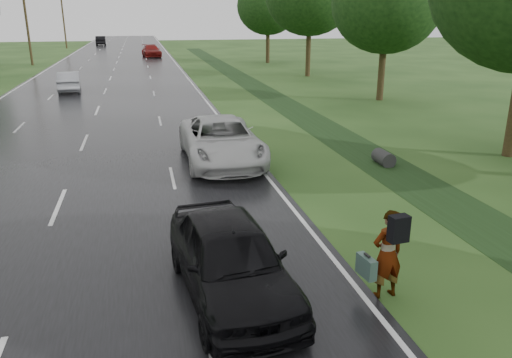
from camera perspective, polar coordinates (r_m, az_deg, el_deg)
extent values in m
cube|color=black|center=(52.14, -16.05, 11.61)|extent=(14.00, 180.00, 0.04)
cube|color=silver|center=(52.23, -8.49, 12.15)|extent=(0.12, 180.00, 0.01)
cube|color=silver|center=(52.91, -23.48, 10.95)|extent=(0.12, 180.00, 0.01)
cube|color=silver|center=(52.13, -16.05, 11.64)|extent=(0.12, 180.00, 0.01)
cube|color=black|center=(28.73, 5.34, 7.26)|extent=(2.20, 120.00, 0.01)
cylinder|color=#2D2D2D|center=(19.67, 14.37, 2.35)|extent=(0.56, 1.00, 0.56)
cylinder|color=#332815|center=(62.92, -24.78, 16.28)|extent=(0.26, 0.26, 10.00)
cylinder|color=#332815|center=(92.55, -21.17, 16.85)|extent=(0.26, 0.26, 10.00)
cylinder|color=#332815|center=(34.68, 14.14, 11.63)|extent=(0.44, 0.44, 3.52)
ellipsoid|color=black|center=(34.49, 14.73, 18.87)|extent=(7.00, 7.00, 6.30)
cylinder|color=#332815|center=(47.39, 5.98, 14.11)|extent=(0.44, 0.44, 4.16)
cylinder|color=#332815|center=(60.73, 1.35, 14.87)|extent=(0.44, 0.44, 3.68)
ellipsoid|color=black|center=(60.63, 1.39, 19.16)|extent=(7.20, 7.20, 6.48)
imported|color=#A5998C|center=(10.34, 14.78, -8.30)|extent=(0.74, 0.54, 1.88)
cube|color=black|center=(9.87, 16.00, -5.48)|extent=(0.40, 0.28, 0.53)
cube|color=#3E5A51|center=(10.32, 12.49, -9.74)|extent=(0.25, 0.55, 0.43)
cube|color=black|center=(10.21, 12.59, -8.49)|extent=(0.07, 0.18, 0.04)
imported|color=silver|center=(19.17, -3.99, 4.41)|extent=(2.82, 6.06, 1.68)
imported|color=black|center=(10.03, -2.93, -9.06)|extent=(2.39, 4.98, 1.64)
imported|color=#96989E|center=(39.96, -20.59, 10.39)|extent=(1.92, 4.49, 1.44)
imported|color=maroon|center=(70.50, -11.87, 14.14)|extent=(2.73, 5.53, 1.54)
imported|color=black|center=(100.15, -17.32, 14.87)|extent=(1.94, 5.02, 1.63)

